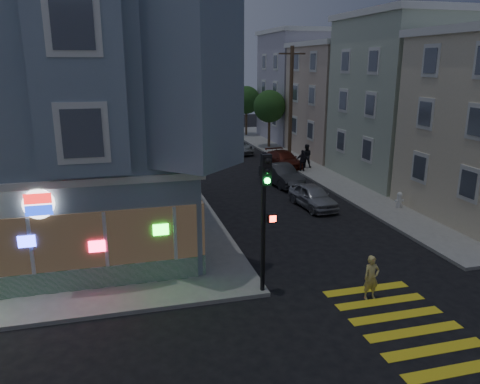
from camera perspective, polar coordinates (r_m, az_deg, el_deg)
name	(u,v)px	position (r m, az deg, el deg)	size (l,w,h in m)	color
ground	(195,341)	(14.37, -5.57, -17.68)	(120.00, 120.00, 0.00)	black
sidewalk_ne	(412,155)	(43.51, 20.20, 4.22)	(24.00, 42.00, 0.15)	gray
corner_building	(17,110)	(23.36, -25.55, 9.01)	(14.60, 14.60, 11.40)	slate
row_house_b	(436,100)	(35.19, 22.78, 10.30)	(12.00, 8.60, 10.50)	beige
row_house_c	(368,101)	(42.73, 15.31, 10.64)	(12.00, 8.60, 9.00)	beige
row_house_d	(324,87)	(50.67, 10.22, 12.45)	(12.00, 8.60, 10.50)	#A7A2B2
utility_pole	(291,102)	(38.59, 6.21, 10.84)	(2.20, 0.30, 9.00)	#4C3826
street_tree_near	(269,106)	(44.36, 3.61, 10.37)	(3.00, 3.00, 5.30)	#4C3826
street_tree_far	(246,100)	(51.98, 0.78, 11.14)	(3.00, 3.00, 5.30)	#4C3826
running_child	(371,277)	(16.80, 15.72, -10.00)	(0.57, 0.37, 1.56)	#CCBB68
pedestrian_a	(306,156)	(35.90, 8.06, 4.38)	(0.87, 0.67, 1.78)	black
pedestrian_b	(303,161)	(34.65, 7.64, 3.82)	(0.92, 0.38, 1.57)	black
parked_car_a	(313,196)	(26.42, 8.88, -0.53)	(1.53, 3.81, 1.30)	#9D9FA4
parked_car_b	(281,175)	(31.08, 5.07, 2.10)	(1.46, 4.20, 1.38)	#323336
parked_car_c	(284,159)	(36.57, 5.40, 3.99)	(1.73, 4.25, 1.23)	#591F14
parked_car_d	(237,146)	(42.17, -0.41, 5.59)	(2.05, 4.45, 1.24)	#9EA3A8
traffic_signal	(265,200)	(15.45, 3.11, -1.00)	(0.57, 0.55, 4.90)	black
fire_hydrant	(399,199)	(27.11, 18.85, -0.86)	(0.51, 0.29, 0.88)	silver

